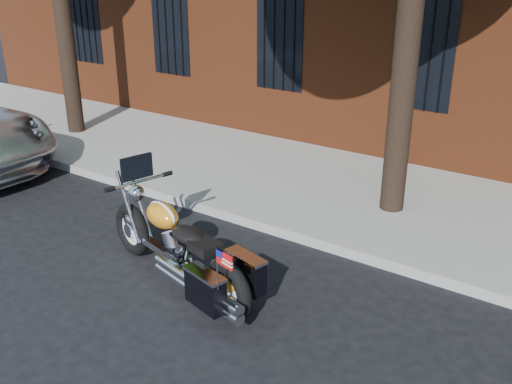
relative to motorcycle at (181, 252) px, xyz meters
The scene contains 4 objects.
ground 1.02m from the motorcycle, 36.26° to the left, with size 120.00×120.00×0.00m, color black.
curb 2.08m from the motorcycle, 69.35° to the left, with size 40.00×0.16×0.15m, color gray.
sidewalk 3.88m from the motorcycle, 79.26° to the left, with size 40.00×3.60×0.15m, color gray.
motorcycle is the anchor object (origin of this frame).
Camera 1 is at (3.45, -4.89, 3.68)m, focal length 40.00 mm.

